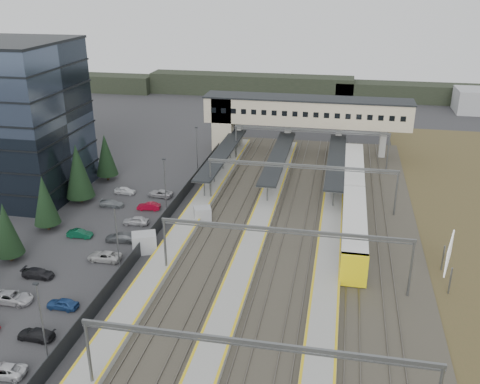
% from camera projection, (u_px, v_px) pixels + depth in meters
% --- Properties ---
extents(ground, '(220.00, 220.00, 0.00)m').
position_uv_depth(ground, '(200.00, 243.00, 71.33)').
color(ground, '#2B2B2D').
rests_on(ground, ground).
extents(conifer_row, '(4.42, 49.82, 9.50)m').
position_uv_depth(conifer_row, '(29.00, 209.00, 69.92)').
color(conifer_row, black).
rests_on(conifer_row, ground).
extents(car_park, '(10.54, 44.58, 1.28)m').
position_uv_depth(car_park, '(83.00, 257.00, 66.75)').
color(car_park, '#ABACB0').
rests_on(car_park, ground).
extents(lampposts, '(0.50, 53.25, 8.07)m').
position_uv_depth(lampposts, '(144.00, 205.00, 72.26)').
color(lampposts, slate).
rests_on(lampposts, ground).
extents(fence, '(0.08, 90.00, 2.00)m').
position_uv_depth(fence, '(165.00, 217.00, 76.66)').
color(fence, '#26282B').
rests_on(fence, ground).
extents(relay_cabin_near, '(3.67, 3.24, 2.54)m').
position_uv_depth(relay_cabin_near, '(144.00, 243.00, 68.73)').
color(relay_cabin_near, '#9B9DA1').
rests_on(relay_cabin_near, ground).
extents(relay_cabin_far, '(2.96, 2.74, 2.19)m').
position_uv_depth(relay_cabin_far, '(203.00, 214.00, 77.25)').
color(relay_cabin_far, '#9B9DA1').
rests_on(relay_cabin_far, ground).
extents(rail_corridor, '(34.00, 90.00, 0.92)m').
position_uv_depth(rail_corridor, '(274.00, 231.00, 74.10)').
color(rail_corridor, '#3A372E').
rests_on(rail_corridor, ground).
extents(canopies, '(23.10, 30.00, 3.28)m').
position_uv_depth(canopies, '(278.00, 156.00, 93.14)').
color(canopies, black).
rests_on(canopies, ground).
extents(footbridge, '(40.40, 6.40, 11.20)m').
position_uv_depth(footbridge, '(292.00, 113.00, 105.13)').
color(footbridge, '#C1AF95').
rests_on(footbridge, ground).
extents(gantries, '(28.40, 62.28, 7.17)m').
position_uv_depth(gantries, '(294.00, 200.00, 69.65)').
color(gantries, slate).
rests_on(gantries, ground).
extents(train, '(3.13, 43.52, 3.94)m').
position_uv_depth(train, '(354.00, 199.00, 79.64)').
color(train, silver).
rests_on(train, ground).
extents(billboard, '(1.79, 6.08, 5.37)m').
position_uv_depth(billboard, '(449.00, 254.00, 61.03)').
color(billboard, slate).
rests_on(billboard, ground).
extents(treeline_far, '(170.00, 19.00, 7.00)m').
position_uv_depth(treeline_far, '(367.00, 91.00, 149.83)').
color(treeline_far, black).
rests_on(treeline_far, ground).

